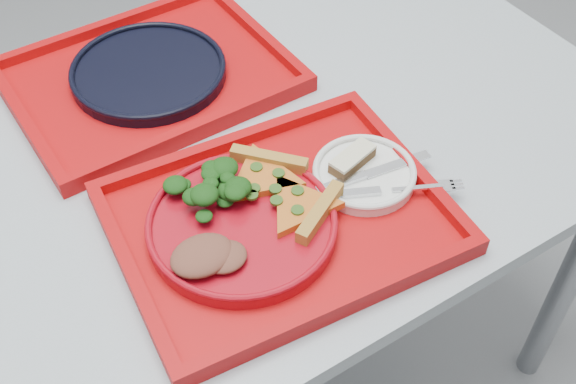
% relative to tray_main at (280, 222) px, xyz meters
% --- Properties ---
extents(table, '(1.60, 0.80, 0.75)m').
position_rel_tray_main_xyz_m(table, '(-0.13, 0.18, -0.08)').
color(table, '#99A4AC').
rests_on(table, ground).
extents(tray_main, '(0.48, 0.39, 0.01)m').
position_rel_tray_main_xyz_m(tray_main, '(0.00, 0.00, 0.00)').
color(tray_main, '#B0090B').
rests_on(tray_main, table).
extents(tray_far, '(0.46, 0.36, 0.01)m').
position_rel_tray_main_xyz_m(tray_far, '(-0.02, 0.39, 0.00)').
color(tray_far, '#B0090B').
rests_on(tray_far, table).
extents(dinner_plate, '(0.26, 0.26, 0.02)m').
position_rel_tray_main_xyz_m(dinner_plate, '(-0.05, 0.01, 0.02)').
color(dinner_plate, '#A90B18').
rests_on(dinner_plate, tray_main).
extents(side_plate, '(0.15, 0.15, 0.01)m').
position_rel_tray_main_xyz_m(side_plate, '(0.14, 0.00, 0.01)').
color(side_plate, white).
rests_on(side_plate, tray_main).
extents(navy_plate, '(0.26, 0.26, 0.02)m').
position_rel_tray_main_xyz_m(navy_plate, '(-0.02, 0.39, 0.01)').
color(navy_plate, black).
rests_on(navy_plate, tray_far).
extents(pizza_slice_a, '(0.16, 0.16, 0.02)m').
position_rel_tray_main_xyz_m(pizza_slice_a, '(0.03, -0.01, 0.03)').
color(pizza_slice_a, gold).
rests_on(pizza_slice_a, dinner_plate).
extents(pizza_slice_b, '(0.17, 0.17, 0.02)m').
position_rel_tray_main_xyz_m(pizza_slice_b, '(0.01, 0.06, 0.03)').
color(pizza_slice_b, gold).
rests_on(pizza_slice_b, dinner_plate).
extents(salad_heap, '(0.09, 0.08, 0.05)m').
position_rel_tray_main_xyz_m(salad_heap, '(-0.07, 0.07, 0.05)').
color(salad_heap, black).
rests_on(salad_heap, dinner_plate).
extents(meat_portion, '(0.08, 0.07, 0.03)m').
position_rel_tray_main_xyz_m(meat_portion, '(-0.13, -0.02, 0.04)').
color(meat_portion, brown).
rests_on(meat_portion, dinner_plate).
extents(dessert_bar, '(0.08, 0.05, 0.02)m').
position_rel_tray_main_xyz_m(dessert_bar, '(0.14, 0.02, 0.03)').
color(dessert_bar, '#492918').
rests_on(dessert_bar, side_plate).
extents(knife, '(0.19, 0.04, 0.01)m').
position_rel_tray_main_xyz_m(knife, '(0.16, -0.01, 0.02)').
color(knife, silver).
rests_on(knife, side_plate).
extents(fork, '(0.18, 0.10, 0.01)m').
position_rel_tray_main_xyz_m(fork, '(0.15, -0.05, 0.02)').
color(fork, silver).
rests_on(fork, side_plate).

